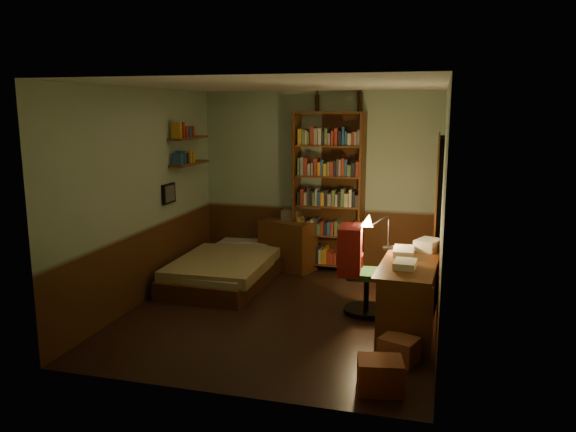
% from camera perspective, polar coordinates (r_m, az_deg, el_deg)
% --- Properties ---
extents(floor, '(3.50, 4.00, 0.02)m').
position_cam_1_polar(floor, '(6.70, -0.56, -9.76)').
color(floor, black).
rests_on(floor, ground).
extents(ceiling, '(3.50, 4.00, 0.02)m').
position_cam_1_polar(ceiling, '(6.27, -0.61, 13.24)').
color(ceiling, silver).
rests_on(ceiling, wall_back).
extents(wall_back, '(3.50, 0.02, 2.60)m').
position_cam_1_polar(wall_back, '(8.29, 3.17, 3.59)').
color(wall_back, '#8FA586').
rests_on(wall_back, ground).
extents(wall_left, '(0.02, 4.00, 2.60)m').
position_cam_1_polar(wall_left, '(7.03, -14.54, 1.93)').
color(wall_left, '#8FA586').
rests_on(wall_left, ground).
extents(wall_right, '(0.02, 4.00, 2.60)m').
position_cam_1_polar(wall_right, '(6.13, 15.47, 0.60)').
color(wall_right, '#8FA586').
rests_on(wall_right, ground).
extents(wall_front, '(3.50, 0.02, 2.60)m').
position_cam_1_polar(wall_front, '(4.49, -7.52, -2.77)').
color(wall_front, '#8FA586').
rests_on(wall_front, ground).
extents(doorway, '(0.06, 0.90, 2.00)m').
position_cam_1_polar(doorway, '(7.46, 15.02, 0.07)').
color(doorway, black).
rests_on(doorway, ground).
extents(door_trim, '(0.02, 0.98, 2.08)m').
position_cam_1_polar(door_trim, '(7.46, 14.76, 0.08)').
color(door_trim, '#43230E').
rests_on(door_trim, ground).
extents(bed, '(1.20, 2.15, 0.63)m').
position_cam_1_polar(bed, '(7.79, -6.10, -4.34)').
color(bed, '#8C915A').
rests_on(bed, ground).
extents(dresser, '(0.91, 0.68, 0.72)m').
position_cam_1_polar(dresser, '(8.32, -0.04, -2.94)').
color(dresser, '#542D12').
rests_on(dresser, ground).
extents(mini_stereo, '(0.27, 0.21, 0.14)m').
position_cam_1_polar(mini_stereo, '(8.34, 0.31, 0.14)').
color(mini_stereo, '#B2B2B7').
rests_on(mini_stereo, dresser).
extents(bookshelf, '(1.02, 0.42, 2.31)m').
position_cam_1_polar(bookshelf, '(8.12, 4.15, 2.38)').
color(bookshelf, '#542D12').
rests_on(bookshelf, ground).
extents(bottle_left, '(0.08, 0.08, 0.23)m').
position_cam_1_polar(bottle_left, '(8.18, 2.97, 11.38)').
color(bottle_left, black).
rests_on(bottle_left, bookshelf).
extents(bottle_right, '(0.09, 0.09, 0.27)m').
position_cam_1_polar(bottle_right, '(8.07, 7.33, 11.45)').
color(bottle_right, black).
rests_on(bottle_right, bookshelf).
extents(desk, '(0.65, 1.42, 0.74)m').
position_cam_1_polar(desk, '(6.22, 12.07, -7.93)').
color(desk, '#542D12').
rests_on(desk, ground).
extents(paper_stack, '(0.34, 0.38, 0.13)m').
position_cam_1_polar(paper_stack, '(6.67, 14.05, -2.85)').
color(paper_stack, silver).
rests_on(paper_stack, desk).
extents(desk_lamp, '(0.21, 0.21, 0.69)m').
position_cam_1_polar(desk_lamp, '(6.58, 10.22, -0.37)').
color(desk_lamp, black).
rests_on(desk_lamp, desk).
extents(office_chair, '(0.56, 0.50, 1.04)m').
position_cam_1_polar(office_chair, '(6.57, 8.03, -5.41)').
color(office_chair, '#27582B').
rests_on(office_chair, ground).
extents(red_jacket, '(0.29, 0.49, 0.56)m').
position_cam_1_polar(red_jacket, '(6.39, 6.10, 1.56)').
color(red_jacket, maroon).
rests_on(red_jacket, office_chair).
extents(wall_shelf_lower, '(0.20, 0.90, 0.03)m').
position_cam_1_polar(wall_shelf_lower, '(7.91, -9.96, 5.27)').
color(wall_shelf_lower, '#542D12').
rests_on(wall_shelf_lower, wall_left).
extents(wall_shelf_upper, '(0.20, 0.90, 0.03)m').
position_cam_1_polar(wall_shelf_upper, '(7.88, -10.05, 7.81)').
color(wall_shelf_upper, '#542D12').
rests_on(wall_shelf_upper, wall_left).
extents(framed_picture, '(0.04, 0.32, 0.26)m').
position_cam_1_polar(framed_picture, '(7.54, -12.02, 2.25)').
color(framed_picture, black).
rests_on(framed_picture, wall_left).
extents(cardboard_box_a, '(0.42, 0.36, 0.28)m').
position_cam_1_polar(cardboard_box_a, '(4.98, 9.32, -15.66)').
color(cardboard_box_a, '#985739').
rests_on(cardboard_box_a, ground).
extents(cardboard_box_b, '(0.41, 0.37, 0.23)m').
position_cam_1_polar(cardboard_box_b, '(5.53, 11.21, -13.17)').
color(cardboard_box_b, '#985739').
rests_on(cardboard_box_b, ground).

